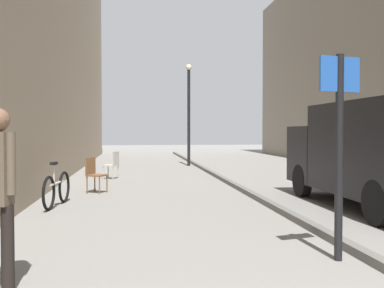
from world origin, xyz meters
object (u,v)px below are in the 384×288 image
at_px(lamp_post, 189,108).
at_px(cafe_chair_near_window, 113,163).
at_px(bicycle_leaning, 57,189).
at_px(cafe_chair_by_doorway, 94,172).
at_px(delivery_van, 373,151).
at_px(street_sign_post, 339,138).

height_order(lamp_post, cafe_chair_near_window, lamp_post).
distance_m(bicycle_leaning, cafe_chair_by_doorway, 2.20).
bearing_deg(cafe_chair_near_window, lamp_post, -6.50).
distance_m(delivery_van, street_sign_post, 4.38).
bearing_deg(cafe_chair_by_doorway, bicycle_leaning, 10.88).
distance_m(delivery_van, lamp_post, 12.48).
xyz_separation_m(street_sign_post, lamp_post, (0.00, 15.75, 1.18)).
relative_size(delivery_van, street_sign_post, 1.97).
bearing_deg(cafe_chair_by_doorway, lamp_post, -174.76).
height_order(street_sign_post, cafe_chair_by_doorway, street_sign_post).
bearing_deg(lamp_post, cafe_chair_by_doorway, -111.94).
bearing_deg(lamp_post, cafe_chair_near_window, -120.70).
bearing_deg(bicycle_leaning, cafe_chair_near_window, 88.78).
distance_m(bicycle_leaning, cafe_chair_near_window, 5.64).
relative_size(bicycle_leaning, cafe_chair_by_doorway, 1.87).
bearing_deg(street_sign_post, cafe_chair_near_window, -86.50).
height_order(street_sign_post, bicycle_leaning, street_sign_post).
relative_size(delivery_van, cafe_chair_near_window, 5.44).
height_order(lamp_post, cafe_chair_by_doorway, lamp_post).
height_order(cafe_chair_near_window, cafe_chair_by_doorway, same).
xyz_separation_m(delivery_van, cafe_chair_by_doorway, (-6.06, 3.18, -0.66)).
distance_m(delivery_van, cafe_chair_near_window, 8.79).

